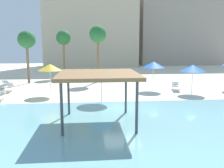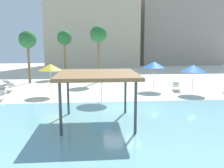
{
  "view_description": "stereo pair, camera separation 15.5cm",
  "coord_description": "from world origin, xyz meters",
  "px_view_note": "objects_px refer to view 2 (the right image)",
  "views": [
    {
      "loc": [
        -2.12,
        -15.62,
        4.25
      ],
      "look_at": [
        -0.51,
        2.0,
        1.3
      ],
      "focal_mm": 38.01,
      "sensor_mm": 36.0,
      "label": 1
    },
    {
      "loc": [
        -1.96,
        -15.63,
        4.25
      ],
      "look_at": [
        -0.51,
        2.0,
        1.3
      ],
      "focal_mm": 38.01,
      "sensor_mm": 36.0,
      "label": 2
    }
  ],
  "objects_px": {
    "lounge_chair_1": "(176,87)",
    "beach_umbrella_yellow_1": "(50,67)",
    "beach_umbrella_blue_0": "(193,68)",
    "beach_umbrella_blue_2": "(101,73)",
    "shade_pavilion": "(97,76)",
    "palm_tree_1": "(99,36)",
    "beach_umbrella_blue_3": "(154,65)",
    "palm_tree_2": "(28,41)",
    "lounge_chair_3": "(10,88)",
    "lounge_chair_0": "(3,85)",
    "lounge_chair_2": "(0,96)",
    "palm_tree_0": "(64,39)"
  },
  "relations": [
    {
      "from": "beach_umbrella_blue_2",
      "to": "lounge_chair_2",
      "type": "height_order",
      "value": "beach_umbrella_blue_2"
    },
    {
      "from": "beach_umbrella_yellow_1",
      "to": "lounge_chair_1",
      "type": "xyz_separation_m",
      "value": [
        11.36,
        1.02,
        -2.03
      ]
    },
    {
      "from": "shade_pavilion",
      "to": "beach_umbrella_yellow_1",
      "type": "bearing_deg",
      "value": 116.13
    },
    {
      "from": "beach_umbrella_blue_2",
      "to": "lounge_chair_2",
      "type": "bearing_deg",
      "value": 169.78
    },
    {
      "from": "lounge_chair_3",
      "to": "palm_tree_1",
      "type": "height_order",
      "value": "palm_tree_1"
    },
    {
      "from": "shade_pavilion",
      "to": "palm_tree_0",
      "type": "height_order",
      "value": "palm_tree_0"
    },
    {
      "from": "lounge_chair_2",
      "to": "palm_tree_2",
      "type": "xyz_separation_m",
      "value": [
        0.15,
        8.26,
        4.34
      ]
    },
    {
      "from": "beach_umbrella_blue_0",
      "to": "beach_umbrella_blue_2",
      "type": "xyz_separation_m",
      "value": [
        -8.11,
        -2.67,
        -0.0
      ]
    },
    {
      "from": "shade_pavilion",
      "to": "beach_umbrella_yellow_1",
      "type": "height_order",
      "value": "shade_pavilion"
    },
    {
      "from": "lounge_chair_3",
      "to": "beach_umbrella_yellow_1",
      "type": "bearing_deg",
      "value": 61.55
    },
    {
      "from": "beach_umbrella_blue_0",
      "to": "palm_tree_1",
      "type": "relative_size",
      "value": 0.4
    },
    {
      "from": "beach_umbrella_yellow_1",
      "to": "lounge_chair_2",
      "type": "relative_size",
      "value": 1.35
    },
    {
      "from": "beach_umbrella_blue_2",
      "to": "lounge_chair_0",
      "type": "height_order",
      "value": "beach_umbrella_blue_2"
    },
    {
      "from": "beach_umbrella_blue_0",
      "to": "palm_tree_2",
      "type": "xyz_separation_m",
      "value": [
        -15.74,
        6.99,
        2.45
      ]
    },
    {
      "from": "shade_pavilion",
      "to": "beach_umbrella_yellow_1",
      "type": "distance_m",
      "value": 8.64
    },
    {
      "from": "beach_umbrella_blue_2",
      "to": "palm_tree_1",
      "type": "distance_m",
      "value": 10.33
    },
    {
      "from": "beach_umbrella_blue_0",
      "to": "beach_umbrella_blue_3",
      "type": "xyz_separation_m",
      "value": [
        -3.01,
        1.83,
        0.18
      ]
    },
    {
      "from": "lounge_chair_1",
      "to": "lounge_chair_2",
      "type": "distance_m",
      "value": 15.2
    },
    {
      "from": "beach_umbrella_blue_3",
      "to": "lounge_chair_2",
      "type": "height_order",
      "value": "beach_umbrella_blue_3"
    },
    {
      "from": "lounge_chair_1",
      "to": "lounge_chair_0",
      "type": "bearing_deg",
      "value": -84.85
    },
    {
      "from": "lounge_chair_0",
      "to": "lounge_chair_2",
      "type": "relative_size",
      "value": 1.01
    },
    {
      "from": "beach_umbrella_blue_3",
      "to": "palm_tree_2",
      "type": "distance_m",
      "value": 13.92
    },
    {
      "from": "lounge_chair_1",
      "to": "lounge_chair_3",
      "type": "relative_size",
      "value": 1.03
    },
    {
      "from": "lounge_chair_2",
      "to": "palm_tree_0",
      "type": "height_order",
      "value": "palm_tree_0"
    },
    {
      "from": "lounge_chair_1",
      "to": "beach_umbrella_yellow_1",
      "type": "bearing_deg",
      "value": -71.2
    },
    {
      "from": "beach_umbrella_blue_0",
      "to": "lounge_chair_2",
      "type": "relative_size",
      "value": 1.28
    },
    {
      "from": "lounge_chair_2",
      "to": "palm_tree_0",
      "type": "distance_m",
      "value": 14.6
    },
    {
      "from": "lounge_chair_0",
      "to": "lounge_chair_3",
      "type": "xyz_separation_m",
      "value": [
        1.16,
        -1.64,
        0.0
      ]
    },
    {
      "from": "beach_umbrella_blue_2",
      "to": "beach_umbrella_blue_3",
      "type": "height_order",
      "value": "beach_umbrella_blue_3"
    },
    {
      "from": "palm_tree_2",
      "to": "shade_pavilion",
      "type": "bearing_deg",
      "value": -63.18
    },
    {
      "from": "lounge_chair_0",
      "to": "palm_tree_1",
      "type": "relative_size",
      "value": 0.31
    },
    {
      "from": "lounge_chair_0",
      "to": "lounge_chair_1",
      "type": "height_order",
      "value": "same"
    },
    {
      "from": "beach_umbrella_blue_3",
      "to": "palm_tree_2",
      "type": "xyz_separation_m",
      "value": [
        -12.74,
        5.15,
        2.27
      ]
    },
    {
      "from": "beach_umbrella_yellow_1",
      "to": "lounge_chair_2",
      "type": "xyz_separation_m",
      "value": [
        -3.61,
        -1.65,
        -2.03
      ]
    },
    {
      "from": "beach_umbrella_blue_3",
      "to": "lounge_chair_0",
      "type": "xyz_separation_m",
      "value": [
        -14.49,
        2.04,
        -2.07
      ]
    },
    {
      "from": "shade_pavilion",
      "to": "lounge_chair_1",
      "type": "relative_size",
      "value": 2.12
    },
    {
      "from": "beach_umbrella_blue_2",
      "to": "lounge_chair_2",
      "type": "xyz_separation_m",
      "value": [
        -7.78,
        1.4,
        -1.89
      ]
    },
    {
      "from": "palm_tree_2",
      "to": "lounge_chair_3",
      "type": "bearing_deg",
      "value": -97.12
    },
    {
      "from": "beach_umbrella_blue_2",
      "to": "palm_tree_2",
      "type": "height_order",
      "value": "palm_tree_2"
    },
    {
      "from": "palm_tree_1",
      "to": "beach_umbrella_blue_0",
      "type": "bearing_deg",
      "value": -41.93
    },
    {
      "from": "beach_umbrella_blue_0",
      "to": "palm_tree_1",
      "type": "distance_m",
      "value": 11.2
    },
    {
      "from": "lounge_chair_3",
      "to": "palm_tree_1",
      "type": "xyz_separation_m",
      "value": [
        8.31,
        4.96,
        4.92
      ]
    },
    {
      "from": "beach_umbrella_blue_3",
      "to": "lounge_chair_1",
      "type": "bearing_deg",
      "value": -11.81
    },
    {
      "from": "shade_pavilion",
      "to": "lounge_chair_3",
      "type": "xyz_separation_m",
      "value": [
        -7.85,
        9.61,
        -2.26
      ]
    },
    {
      "from": "beach_umbrella_blue_2",
      "to": "beach_umbrella_blue_3",
      "type": "xyz_separation_m",
      "value": [
        5.1,
        4.51,
        0.18
      ]
    },
    {
      "from": "palm_tree_1",
      "to": "shade_pavilion",
      "type": "bearing_deg",
      "value": -91.8
    },
    {
      "from": "shade_pavilion",
      "to": "beach_umbrella_blue_2",
      "type": "relative_size",
      "value": 1.67
    },
    {
      "from": "beach_umbrella_blue_0",
      "to": "beach_umbrella_blue_2",
      "type": "distance_m",
      "value": 8.54
    },
    {
      "from": "beach_umbrella_yellow_1",
      "to": "palm_tree_2",
      "type": "height_order",
      "value": "palm_tree_2"
    },
    {
      "from": "palm_tree_0",
      "to": "beach_umbrella_blue_0",
      "type": "bearing_deg",
      "value": -44.4
    }
  ]
}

